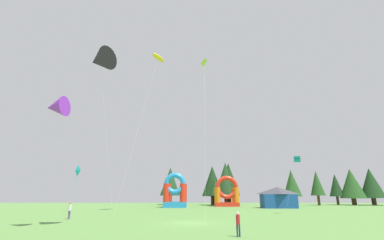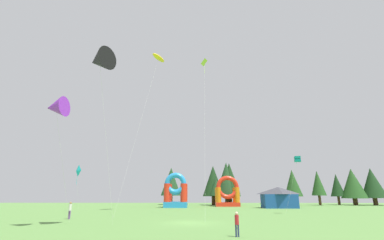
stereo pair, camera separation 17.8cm
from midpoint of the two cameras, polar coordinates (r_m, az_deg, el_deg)
The scene contains 23 objects.
ground_plane at distance 27.47m, azimuth -0.37°, elevation -20.98°, with size 120.00×120.00×0.00m, color #5B8C42.
kite_black_delta at distance 27.41m, azimuth -19.08°, elevation 11.90°, with size 2.98×4.45×15.99m.
kite_cyan_diamond at distance 49.35m, azimuth -23.35°, elevation -9.93°, with size 1.15×2.73×7.01m.
kite_yellow_parafoil at distance 48.93m, azimuth -7.27°, elevation 12.93°, with size 4.75×10.32×26.38m.
kite_teal_box at distance 41.67m, azimuth 21.25°, elevation -7.75°, with size 2.68×0.93×7.87m.
kite_lime_diamond at distance 41.17m, azimuth 2.59°, elevation 11.72°, with size 0.97×8.70×22.17m.
kite_purple_delta at distance 26.63m, azimuth -27.00°, elevation 2.45°, with size 1.94×5.34×11.04m.
person_far_side at distance 34.07m, azimuth -24.60°, elevation -16.74°, with size 0.42×0.42×1.83m.
person_midfield at distance 18.97m, azimuth 9.45°, elevation -20.51°, with size 0.27×0.27×1.54m.
inflatable_red_slide at distance 63.03m, azimuth 7.27°, elevation -15.46°, with size 5.26×4.12×6.60m.
inflatable_orange_dome at distance 57.66m, azimuth -3.68°, elevation -15.44°, with size 4.67×4.76×6.91m.
festival_tent at distance 58.10m, azimuth 17.68°, elevation -15.36°, with size 6.40×4.11×4.01m.
tree_row_0 at distance 72.42m, azimuth -4.70°, elevation -12.88°, with size 5.19×5.19×9.40m.
tree_row_1 at distance 70.02m, azimuth 4.28°, elevation -12.77°, with size 5.34×5.34×9.63m.
tree_row_2 at distance 67.91m, azimuth 4.87°, elevation -13.94°, with size 3.16×3.16×6.53m.
tree_row_3 at distance 69.03m, azimuth 7.08°, elevation -12.26°, with size 5.52×5.52×10.34m.
tree_row_4 at distance 69.21m, azimuth 7.72°, elevation -12.17°, with size 5.05×5.05×10.19m.
tree_row_5 at distance 68.00m, azimuth 8.79°, elevation -13.94°, with size 2.82×2.82×6.36m.
tree_row_6 at distance 74.48m, azimuth 20.31°, elevation -12.43°, with size 4.45×4.45×8.65m.
tree_row_7 at distance 75.57m, azimuth 24.86°, elevation -12.06°, with size 3.44×3.44×8.30m.
tree_row_8 at distance 80.81m, azimuth 28.09°, elevation -12.10°, with size 3.48×3.48×7.72m.
tree_row_9 at distance 80.83m, azimuth 30.64°, elevation -11.49°, with size 6.05×6.05×8.91m.
tree_row_10 at distance 82.68m, azimuth 33.62°, elevation -11.06°, with size 5.74×5.74×9.01m.
Camera 1 is at (0.41, -27.33, 2.67)m, focal length 25.17 mm.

